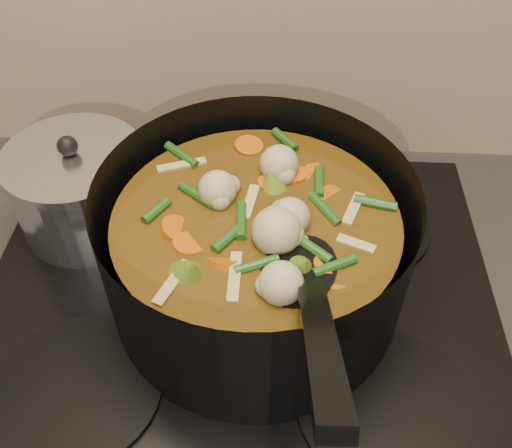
{
  "coord_description": "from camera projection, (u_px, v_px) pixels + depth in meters",
  "views": [
    {
      "loc": [
        0.04,
        1.52,
        1.49
      ],
      "look_at": [
        0.02,
        1.94,
        1.05
      ],
      "focal_mm": 40.0,
      "sensor_mm": 36.0,
      "label": 1
    }
  ],
  "objects": [
    {
      "name": "stovetop",
      "position": [
        238.0,
        302.0,
        0.69
      ],
      "size": [
        0.62,
        0.54,
        0.03
      ],
      "color": "black",
      "rests_on": "counter"
    },
    {
      "name": "stockpot",
      "position": [
        256.0,
        250.0,
        0.64
      ],
      "size": [
        0.39,
        0.48,
        0.25
      ],
      "rotation": [
        0.0,
        0.0,
        -0.16
      ],
      "color": "black",
      "rests_on": "stovetop"
    },
    {
      "name": "saucepan",
      "position": [
        80.0,
        189.0,
        0.74
      ],
      "size": [
        0.17,
        0.17,
        0.14
      ],
      "rotation": [
        0.0,
        0.0,
        -0.41
      ],
      "color": "silver",
      "rests_on": "stovetop"
    }
  ]
}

